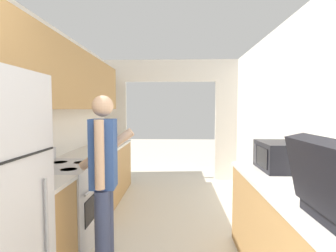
# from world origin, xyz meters

# --- Properties ---
(wall_left) EXTENTS (0.38, 7.07, 2.50)m
(wall_left) POSITION_xyz_m (-1.33, 2.14, 1.52)
(wall_left) COLOR white
(wall_left) RESTS_ON ground_plane
(wall_right) EXTENTS (0.06, 7.07, 2.50)m
(wall_right) POSITION_xyz_m (1.41, 1.74, 1.25)
(wall_right) COLOR white
(wall_right) RESTS_ON ground_plane
(wall_far_with_doorway) EXTENTS (3.16, 0.06, 2.50)m
(wall_far_with_doorway) POSITION_xyz_m (0.00, 4.70, 1.46)
(wall_far_with_doorway) COLOR white
(wall_far_with_doorway) RESTS_ON ground_plane
(counter_left) EXTENTS (0.62, 3.39, 0.88)m
(counter_left) POSITION_xyz_m (-1.08, 2.88, 0.44)
(counter_left) COLOR #B2844C
(counter_left) RESTS_ON ground_plane
(counter_right) EXTENTS (0.62, 2.11, 0.88)m
(counter_right) POSITION_xyz_m (1.08, 1.18, 0.44)
(counter_right) COLOR #B2844C
(counter_right) RESTS_ON ground_plane
(range_oven) EXTENTS (0.66, 0.79, 1.02)m
(range_oven) POSITION_xyz_m (-1.07, 1.96, 0.45)
(range_oven) COLOR #B7B7BC
(range_oven) RESTS_ON ground_plane
(person) EXTENTS (0.52, 0.39, 1.60)m
(person) POSITION_xyz_m (-0.50, 1.47, 0.86)
(person) COLOR #384266
(person) RESTS_ON ground_plane
(microwave) EXTENTS (0.40, 0.52, 0.28)m
(microwave) POSITION_xyz_m (1.16, 1.84, 1.02)
(microwave) COLOR black
(microwave) RESTS_ON counter_right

